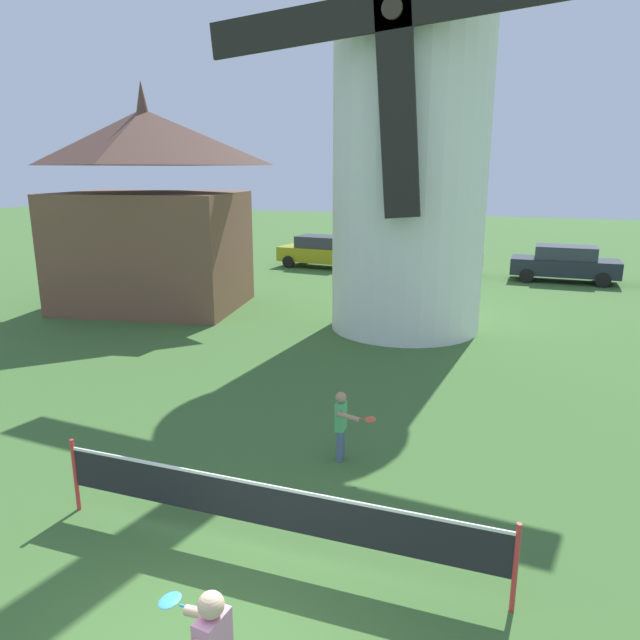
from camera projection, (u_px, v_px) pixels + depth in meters
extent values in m
cylinder|color=white|center=(409.00, 176.00, 17.23)|extent=(4.49, 4.49, 9.16)
cylinder|color=#382D23|center=(394.00, 11.00, 14.00)|extent=(0.50, 0.60, 0.50)
cube|color=black|center=(393.00, 9.00, 13.86)|extent=(9.76, 0.12, 1.69)
cube|color=black|center=(393.00, 9.00, 13.86)|extent=(1.69, 0.12, 9.76)
cylinder|color=red|center=(75.00, 475.00, 8.41)|extent=(0.06, 0.06, 1.10)
cylinder|color=red|center=(515.00, 568.00, 6.45)|extent=(0.06, 0.06, 1.10)
cube|color=black|center=(266.00, 507.00, 7.40)|extent=(5.94, 0.01, 0.55)
cube|color=white|center=(266.00, 485.00, 7.32)|extent=(5.94, 0.02, 0.04)
sphere|color=#DBB28E|center=(211.00, 605.00, 4.76)|extent=(0.22, 0.22, 0.22)
cylinder|color=#DBB28E|center=(207.00, 614.00, 5.09)|extent=(0.46, 0.14, 0.17)
cylinder|color=#338CCC|center=(190.00, 608.00, 5.16)|extent=(0.22, 0.05, 0.04)
ellipsoid|color=#338CCC|center=(170.00, 600.00, 5.26)|extent=(0.20, 0.26, 0.03)
cylinder|color=slate|center=(342.00, 443.00, 10.01)|extent=(0.11, 0.11, 0.55)
cylinder|color=slate|center=(339.00, 446.00, 9.88)|extent=(0.11, 0.11, 0.55)
cube|color=#4CB266|center=(341.00, 416.00, 9.81)|extent=(0.16, 0.28, 0.49)
sphere|color=tan|center=(341.00, 397.00, 9.73)|extent=(0.18, 0.18, 0.18)
cylinder|color=tan|center=(343.00, 413.00, 9.98)|extent=(0.08, 0.08, 0.37)
cylinder|color=tan|center=(348.00, 417.00, 9.60)|extent=(0.38, 0.10, 0.14)
cylinder|color=#D84C33|center=(357.00, 418.00, 9.56)|extent=(0.22, 0.03, 0.04)
ellipsoid|color=#D84C33|center=(370.00, 419.00, 9.50)|extent=(0.19, 0.25, 0.03)
cube|color=#999919|center=(322.00, 254.00, 29.33)|extent=(4.45, 2.11, 0.70)
cube|color=#2D333D|center=(322.00, 242.00, 29.17)|extent=(2.54, 1.72, 0.56)
cylinder|color=black|center=(356.00, 261.00, 29.55)|extent=(0.61, 0.24, 0.60)
cylinder|color=black|center=(343.00, 266.00, 28.07)|extent=(0.61, 0.24, 0.60)
cylinder|color=black|center=(304.00, 257.00, 30.77)|extent=(0.61, 0.24, 0.60)
cylinder|color=black|center=(288.00, 262.00, 29.28)|extent=(0.61, 0.24, 0.60)
cube|color=silver|center=(436.00, 260.00, 27.62)|extent=(4.22, 1.97, 0.70)
cube|color=#2D333D|center=(436.00, 246.00, 27.46)|extent=(2.40, 1.64, 0.56)
cylinder|color=black|center=(469.00, 266.00, 27.92)|extent=(0.61, 0.22, 0.60)
cylinder|color=black|center=(462.00, 272.00, 26.41)|extent=(0.61, 0.22, 0.60)
cylinder|color=black|center=(411.00, 263.00, 29.00)|extent=(0.61, 0.22, 0.60)
cylinder|color=black|center=(401.00, 268.00, 27.49)|extent=(0.61, 0.22, 0.60)
cube|color=#1E232D|center=(564.00, 267.00, 25.63)|extent=(4.45, 1.75, 0.70)
cube|color=#2D333D|center=(566.00, 252.00, 25.47)|extent=(2.50, 1.53, 0.56)
cylinder|color=black|center=(600.00, 274.00, 25.98)|extent=(0.60, 0.19, 0.60)
cylinder|color=black|center=(603.00, 280.00, 24.43)|extent=(0.60, 0.19, 0.60)
cylinder|color=black|center=(528.00, 270.00, 27.00)|extent=(0.60, 0.19, 0.60)
cylinder|color=black|center=(526.00, 276.00, 25.45)|extent=(0.60, 0.19, 0.60)
cube|color=brown|center=(152.00, 251.00, 20.64)|extent=(6.65, 5.34, 4.00)
pyramid|color=brown|center=(144.00, 137.00, 19.69)|extent=(6.98, 5.61, 1.80)
cone|color=brown|center=(142.00, 109.00, 19.47)|extent=(0.70, 0.70, 1.80)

